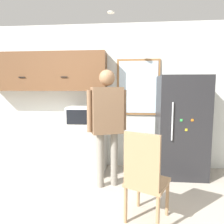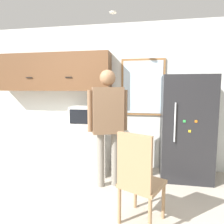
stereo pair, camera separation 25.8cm
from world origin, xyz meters
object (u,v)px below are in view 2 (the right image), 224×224
object	(u,v)px
microwave	(85,115)
refrigerator	(186,128)
chair	(138,177)
person	(108,116)

from	to	relation	value
microwave	refrigerator	xyz separation A→B (m)	(1.72, 0.08, -0.18)
refrigerator	chair	size ratio (longest dim) A/B	1.64
person	refrigerator	distance (m)	1.35
microwave	person	distance (m)	0.66
person	refrigerator	world-z (taller)	person
microwave	person	bearing A→B (deg)	-41.57
microwave	chair	xyz separation A→B (m)	(1.00, -1.28, -0.48)
microwave	person	xyz separation A→B (m)	(0.50, -0.44, 0.06)
chair	person	bearing A→B (deg)	-33.80
microwave	refrigerator	world-z (taller)	refrigerator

